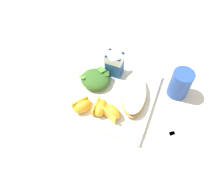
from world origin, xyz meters
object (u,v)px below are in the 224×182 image
(orange_wedge_middle, at_px, (100,108))
(drinking_blue_cup, at_px, (180,84))
(milk_carton, at_px, (115,61))
(cheesy_pizza_bread, at_px, (134,94))
(white_plate, at_px, (112,94))
(metal_fork, at_px, (157,139))
(orange_wedge_front, at_px, (82,106))
(green_salad_pile, at_px, (95,79))
(orange_wedge_rear, at_px, (112,112))

(orange_wedge_middle, height_order, drinking_blue_cup, drinking_blue_cup)
(orange_wedge_middle, bearing_deg, milk_carton, 95.82)
(cheesy_pizza_bread, relative_size, orange_wedge_middle, 3.04)
(white_plate, height_order, metal_fork, white_plate)
(white_plate, bearing_deg, orange_wedge_middle, -95.76)
(white_plate, relative_size, orange_wedge_middle, 4.63)
(orange_wedge_middle, relative_size, drinking_blue_cup, 0.59)
(milk_carton, distance_m, drinking_blue_cup, 0.23)
(cheesy_pizza_bread, height_order, orange_wedge_front, orange_wedge_front)
(green_salad_pile, bearing_deg, orange_wedge_rear, -44.30)
(orange_wedge_middle, bearing_deg, green_salad_pile, 122.01)
(orange_wedge_rear, bearing_deg, orange_wedge_front, -171.35)
(white_plate, distance_m, green_salad_pile, 0.08)
(cheesy_pizza_bread, height_order, green_salad_pile, green_salad_pile)
(orange_wedge_front, bearing_deg, drinking_blue_cup, 35.17)
(orange_wedge_front, relative_size, orange_wedge_rear, 1.01)
(milk_carton, bearing_deg, white_plate, -73.85)
(metal_fork, bearing_deg, drinking_blue_cup, 84.11)
(white_plate, xyz_separation_m, milk_carton, (-0.02, 0.08, 0.07))
(milk_carton, bearing_deg, orange_wedge_front, -101.80)
(cheesy_pizza_bread, relative_size, metal_fork, 1.19)
(orange_wedge_rear, bearing_deg, cheesy_pizza_bread, 64.98)
(green_salad_pile, xyz_separation_m, orange_wedge_front, (0.01, -0.11, -0.00))
(cheesy_pizza_bread, height_order, orange_wedge_middle, orange_wedge_middle)
(orange_wedge_front, relative_size, drinking_blue_cup, 0.68)
(white_plate, height_order, milk_carton, milk_carton)
(green_salad_pile, xyz_separation_m, metal_fork, (0.25, -0.11, -0.03))
(cheesy_pizza_bread, xyz_separation_m, milk_carton, (-0.10, 0.08, 0.04))
(milk_carton, bearing_deg, orange_wedge_middle, -84.18)
(milk_carton, xyz_separation_m, metal_fork, (0.21, -0.18, -0.07))
(orange_wedge_front, bearing_deg, green_salad_pile, 93.29)
(orange_wedge_front, xyz_separation_m, drinking_blue_cup, (0.26, 0.18, 0.02))
(white_plate, height_order, cheesy_pizza_bread, cheesy_pizza_bread)
(green_salad_pile, height_order, drinking_blue_cup, drinking_blue_cup)
(green_salad_pile, distance_m, orange_wedge_front, 0.11)
(green_salad_pile, xyz_separation_m, drinking_blue_cup, (0.27, 0.07, 0.01))
(green_salad_pile, distance_m, drinking_blue_cup, 0.28)
(cheesy_pizza_bread, xyz_separation_m, drinking_blue_cup, (0.13, 0.08, 0.02))
(milk_carton, xyz_separation_m, orange_wedge_rear, (0.06, -0.16, -0.04))
(cheesy_pizza_bread, bearing_deg, orange_wedge_front, -142.71)
(cheesy_pizza_bread, relative_size, orange_wedge_front, 2.63)
(orange_wedge_rear, bearing_deg, white_plate, 111.82)
(orange_wedge_front, height_order, drinking_blue_cup, drinking_blue_cup)
(green_salad_pile, distance_m, orange_wedge_rear, 0.14)
(white_plate, distance_m, metal_fork, 0.21)
(white_plate, relative_size, green_salad_pile, 2.79)
(white_plate, xyz_separation_m, drinking_blue_cup, (0.20, 0.09, 0.04))
(metal_fork, bearing_deg, orange_wedge_rear, 173.66)
(milk_carton, xyz_separation_m, orange_wedge_front, (-0.04, -0.18, -0.04))
(green_salad_pile, height_order, metal_fork, green_salad_pile)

